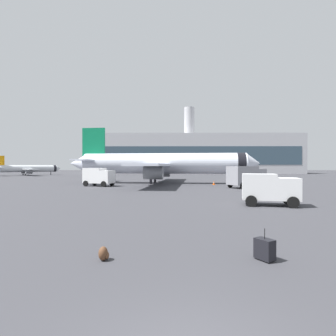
% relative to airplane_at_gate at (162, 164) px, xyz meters
% --- Properties ---
extents(airplane_at_gate, '(35.77, 32.32, 10.50)m').
position_rel_airplane_at_gate_xyz_m(airplane_at_gate, '(0.00, 0.00, 0.00)').
color(airplane_at_gate, silver).
rests_on(airplane_at_gate, ground).
extents(airplane_taxiing, '(18.46, 17.27, 6.53)m').
position_rel_airplane_at_gate_xyz_m(airplane_taxiing, '(-47.36, 41.48, -1.38)').
color(airplane_taxiing, silver).
rests_on(airplane_taxiing, ground).
extents(service_truck, '(5.27, 3.86, 2.90)m').
position_rel_airplane_at_gate_xyz_m(service_truck, '(-10.02, -7.02, -2.05)').
color(service_truck, white).
rests_on(service_truck, ground).
extents(fuel_truck, '(6.37, 5.17, 3.20)m').
position_rel_airplane_at_gate_xyz_m(fuel_truck, '(12.80, -9.89, -1.88)').
color(fuel_truck, gray).
rests_on(fuel_truck, ground).
extents(cargo_van, '(4.74, 3.17, 2.60)m').
position_rel_airplane_at_gate_xyz_m(cargo_van, '(9.63, -27.95, -2.21)').
color(cargo_van, white).
rests_on(cargo_van, ground).
extents(safety_cone_near, '(0.44, 0.44, 0.66)m').
position_rel_airplane_at_gate_xyz_m(safety_cone_near, '(-14.54, 3.76, -3.33)').
color(safety_cone_near, '#F2590C').
rests_on(safety_cone_near, ground).
extents(safety_cone_mid, '(0.44, 0.44, 0.63)m').
position_rel_airplane_at_gate_xyz_m(safety_cone_mid, '(8.93, -3.95, -3.35)').
color(safety_cone_mid, '#F2590C').
rests_on(safety_cone_mid, ground).
extents(rolling_suitcase, '(0.68, 0.75, 1.10)m').
position_rel_airplane_at_gate_xyz_m(rolling_suitcase, '(4.79, -40.80, -3.27)').
color(rolling_suitcase, black).
rests_on(rolling_suitcase, ground).
extents(traveller_backpack, '(0.36, 0.40, 0.48)m').
position_rel_airplane_at_gate_xyz_m(traveller_backpack, '(-0.76, -40.87, -3.42)').
color(traveller_backpack, brown).
rests_on(traveller_backpack, ground).
extents(terminal_building, '(87.47, 17.76, 28.37)m').
position_rel_airplane_at_gate_xyz_m(terminal_building, '(12.04, 66.12, 4.66)').
color(terminal_building, '#B2B2B7').
rests_on(terminal_building, ground).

